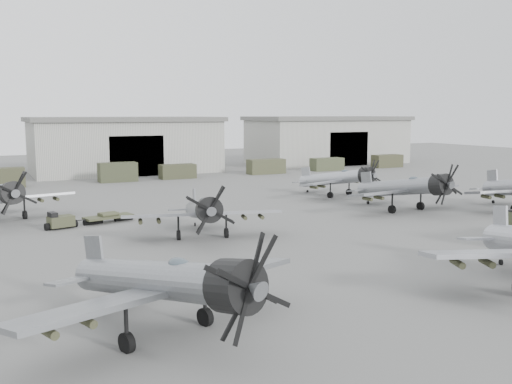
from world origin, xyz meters
TOP-DOWN VIEW (x-y plane):
  - ground at (0.00, 0.00)m, footprint 220.00×220.00m
  - hangar_center at (0.00, 61.96)m, footprint 29.00×14.80m
  - hangar_right at (38.00, 61.96)m, footprint 29.00×14.80m
  - support_truck_2 at (-18.45, 50.00)m, footprint 5.06×2.20m
  - support_truck_3 at (-4.10, 50.00)m, footprint 5.10×2.20m
  - support_truck_4 at (4.45, 50.00)m, footprint 5.06×2.20m
  - support_truck_5 at (18.79, 50.00)m, footprint 5.85×2.20m
  - support_truck_6 at (30.00, 50.00)m, footprint 5.42×2.20m
  - support_truck_7 at (42.43, 50.00)m, footprint 5.38×2.20m
  - aircraft_near_0 at (-15.04, -5.81)m, footprint 13.21×11.90m
  - aircraft_mid_1 at (-6.90, 11.25)m, footprint 11.90×10.72m
  - aircraft_mid_2 at (14.85, 13.64)m, footprint 12.78×11.50m
  - aircraft_far_0 at (-19.79, 25.49)m, footprint 12.46×11.21m
  - aircraft_far_1 at (14.91, 24.66)m, footprint 11.41×10.27m
  - tug_trailer at (-14.22, 20.39)m, footprint 7.28×2.94m

SIDE VIEW (x-z plane):
  - ground at x=0.00m, z-range 0.00..0.00m
  - tug_trailer at x=-14.22m, z-range -0.18..1.26m
  - support_truck_4 at x=4.45m, z-range 0.00..2.03m
  - support_truck_6 at x=30.00m, z-range 0.00..2.05m
  - support_truck_7 at x=42.43m, z-range 0.00..2.18m
  - support_truck_5 at x=18.79m, z-range 0.00..2.25m
  - support_truck_2 at x=-18.45m, z-range 0.00..2.49m
  - support_truck_3 at x=-4.10m, z-range 0.00..2.61m
  - aircraft_far_1 at x=14.91m, z-range -0.21..4.36m
  - aircraft_mid_1 at x=-6.90m, z-range -0.21..4.52m
  - aircraft_far_0 at x=-19.79m, z-range -0.22..4.72m
  - aircraft_mid_2 at x=14.85m, z-range -0.23..4.86m
  - aircraft_near_0 at x=-15.04m, z-range -0.24..5.06m
  - hangar_center at x=0.00m, z-range 0.02..8.72m
  - hangar_right at x=38.00m, z-range 0.02..8.72m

